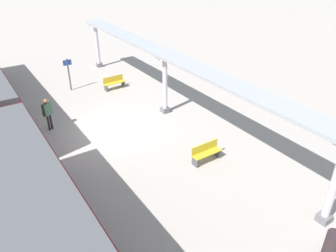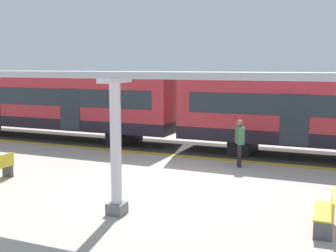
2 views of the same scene
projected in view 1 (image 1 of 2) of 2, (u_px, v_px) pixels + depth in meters
ground_plane at (112, 129)px, 17.90m from camera, size 176.00×176.00×0.00m
tactile_edge_strip at (42, 150)px, 16.10m from camera, size 0.46×26.24×0.01m
trackbed at (2, 162)px, 15.22m from camera, size 3.20×38.24×0.01m
canopy_pillar_nearest at (335, 183)px, 11.16m from camera, size 1.10×0.44×3.47m
canopy_pillar_second at (165, 85)px, 18.87m from camera, size 1.10×0.44×3.47m
canopy_pillar_third at (97, 45)px, 26.06m from camera, size 1.10×0.44×3.47m
canopy_beam at (168, 56)px, 17.74m from camera, size 1.20×21.23×0.16m
bench_near_end at (114, 82)px, 22.70m from camera, size 1.52×0.50×0.86m
bench_mid_platform at (206, 152)px, 15.16m from camera, size 1.51×0.46×0.86m
trash_bin at (332, 245)px, 10.47m from camera, size 0.48×0.48×0.98m
platform_info_sign at (69, 72)px, 22.02m from camera, size 0.56×0.10×2.20m
passenger_waiting_near_edge at (48, 111)px, 17.37m from camera, size 0.57×0.45×1.79m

